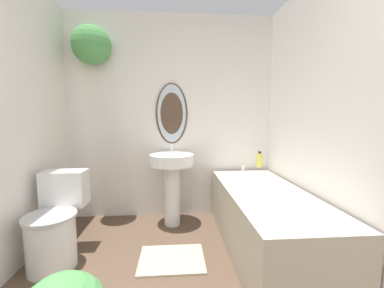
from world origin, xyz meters
TOP-DOWN VIEW (x-y plane):
  - wall_back at (-0.15, 2.63)m, footprint 2.53×0.42m
  - wall_right at (1.23, 1.31)m, footprint 0.06×2.74m
  - toilet at (-0.95, 1.71)m, footprint 0.39×0.57m
  - pedestal_sink at (0.00, 2.34)m, footprint 0.49×0.49m
  - bathtub at (0.84, 1.75)m, footprint 0.69×1.64m
  - shampoo_bottle at (1.02, 2.41)m, footprint 0.06×0.06m
  - bath_mat at (0.00, 1.65)m, footprint 0.54×0.42m

SIDE VIEW (x-z plane):
  - bath_mat at x=0.00m, z-range 0.00..0.02m
  - bathtub at x=0.84m, z-range -0.03..0.60m
  - toilet at x=-0.95m, z-range -0.04..0.68m
  - pedestal_sink at x=0.00m, z-range 0.12..1.02m
  - shampoo_bottle at x=1.02m, z-range 0.62..0.80m
  - wall_right at x=1.23m, z-range 0.00..2.40m
  - wall_back at x=-0.15m, z-range 0.13..2.53m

